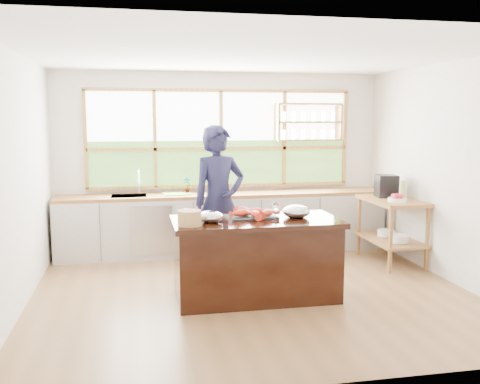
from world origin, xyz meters
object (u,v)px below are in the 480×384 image
object	(u,v)px
cook	(219,202)
espresso_machine	(386,186)
wicker_basket	(189,218)
island	(256,258)

from	to	relation	value
cook	espresso_machine	bearing A→B (deg)	-7.78
espresso_machine	cook	bearing A→B (deg)	-161.73
espresso_machine	wicker_basket	world-z (taller)	espresso_machine
island	cook	size ratio (longest dim) A/B	0.96
wicker_basket	island	bearing A→B (deg)	15.65
island	cook	distance (m)	1.07
cook	espresso_machine	size ratio (longest dim) A/B	6.10
island	wicker_basket	world-z (taller)	wicker_basket
cook	espresso_machine	distance (m)	2.50
island	cook	world-z (taller)	cook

